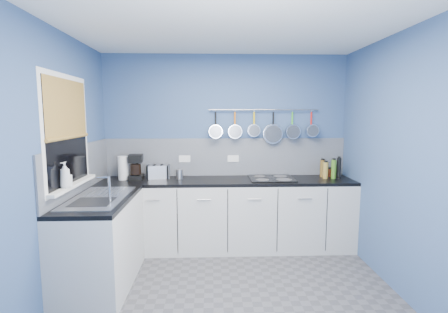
{
  "coord_description": "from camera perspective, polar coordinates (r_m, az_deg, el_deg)",
  "views": [
    {
      "loc": [
        -0.19,
        -2.95,
        1.72
      ],
      "look_at": [
        -0.05,
        0.75,
        1.25
      ],
      "focal_mm": 26.74,
      "sensor_mm": 36.0,
      "label": 1
    }
  ],
  "objects": [
    {
      "name": "ceiling",
      "position": [
        3.06,
        1.57,
        22.17
      ],
      "size": [
        3.2,
        3.0,
        0.02
      ],
      "primitive_type": "cube",
      "color": "white",
      "rests_on": "ground"
    },
    {
      "name": "pan_2",
      "position": [
        4.43,
        5.17,
        5.67
      ],
      "size": [
        0.17,
        0.06,
        0.36
      ],
      "primitive_type": null,
      "color": "silver",
      "rests_on": "pot_rail"
    },
    {
      "name": "backsplash_back",
      "position": [
        4.48,
        0.29,
        -0.08
      ],
      "size": [
        3.2,
        0.02,
        0.5
      ],
      "primitive_type": "cube",
      "color": "gray",
      "rests_on": "wall_back"
    },
    {
      "name": "condiment_2",
      "position": [
        4.59,
        16.48,
        -1.96
      ],
      "size": [
        0.06,
        0.06,
        0.22
      ],
      "primitive_type": "cylinder",
      "color": "brown",
      "rests_on": "worktop_back"
    },
    {
      "name": "condiment_4",
      "position": [
        4.5,
        18.23,
        -2.09
      ],
      "size": [
        0.06,
        0.06,
        0.24
      ],
      "primitive_type": "cylinder",
      "color": "#3F721E",
      "rests_on": "worktop_back"
    },
    {
      "name": "bamboo_blind",
      "position": [
        3.53,
        -25.24,
        7.44
      ],
      "size": [
        0.01,
        0.9,
        0.55
      ],
      "primitive_type": "cube",
      "color": "olive",
      "rests_on": "wall_left"
    },
    {
      "name": "socket_right",
      "position": [
        4.48,
        1.57,
        -0.35
      ],
      "size": [
        0.15,
        0.01,
        0.09
      ],
      "primitive_type": "cube",
      "color": "white",
      "rests_on": "backsplash_back"
    },
    {
      "name": "floor",
      "position": [
        3.43,
        1.41,
        -23.08
      ],
      "size": [
        3.2,
        3.0,
        0.02
      ],
      "primitive_type": "cube",
      "color": "#47474C",
      "rests_on": "ground"
    },
    {
      "name": "condiment_3",
      "position": [
        4.54,
        19.02,
        -1.89
      ],
      "size": [
        0.06,
        0.06,
        0.26
      ],
      "primitive_type": "cylinder",
      "color": "black",
      "rests_on": "worktop_back"
    },
    {
      "name": "cabinet_run_left",
      "position": [
        3.67,
        -20.21,
        -13.79
      ],
      "size": [
        0.6,
        1.2,
        0.86
      ],
      "primitive_type": "cube",
      "color": "beige",
      "rests_on": "ground"
    },
    {
      "name": "soap_bottle_b",
      "position": [
        3.4,
        -25.42,
        -3.38
      ],
      "size": [
        0.1,
        0.1,
        0.17
      ],
      "primitive_type": "imported",
      "rotation": [
        0.0,
        0.0,
        -0.43
      ],
      "color": "white",
      "rests_on": "window_sill"
    },
    {
      "name": "wall_left",
      "position": [
        3.31,
        -27.54,
        -1.75
      ],
      "size": [
        0.02,
        3.0,
        2.5
      ],
      "primitive_type": "cube",
      "color": "#36517E",
      "rests_on": "ground"
    },
    {
      "name": "pan_0",
      "position": [
        4.4,
        -1.45,
        5.58
      ],
      "size": [
        0.18,
        0.13,
        0.37
      ],
      "primitive_type": null,
      "color": "silver",
      "rests_on": "pot_rail"
    },
    {
      "name": "window_glass",
      "position": [
        3.54,
        -25.17,
        3.79
      ],
      "size": [
        0.01,
        0.9,
        1.0
      ],
      "primitive_type": "cube",
      "color": "black",
      "rests_on": "wall_left"
    },
    {
      "name": "canister",
      "position": [
        4.29,
        -7.62,
        -3.04
      ],
      "size": [
        0.1,
        0.1,
        0.12
      ],
      "primitive_type": "cylinder",
      "rotation": [
        0.0,
        0.0,
        0.17
      ],
      "color": "silver",
      "rests_on": "worktop_back"
    },
    {
      "name": "wall_right",
      "position": [
        3.49,
        28.91,
        -1.41
      ],
      "size": [
        0.02,
        3.0,
        2.5
      ],
      "primitive_type": "cube",
      "color": "#36517E",
      "rests_on": "ground"
    },
    {
      "name": "pan_3",
      "position": [
        4.47,
        8.4,
        5.05
      ],
      "size": [
        0.26,
        0.05,
        0.45
      ],
      "primitive_type": null,
      "color": "silver",
      "rests_on": "pot_rail"
    },
    {
      "name": "pan_1",
      "position": [
        4.41,
        1.87,
        5.54
      ],
      "size": [
        0.19,
        0.09,
        0.38
      ],
      "primitive_type": null,
      "color": "silver",
      "rests_on": "pot_rail"
    },
    {
      "name": "coffee_maker",
      "position": [
        4.34,
        -14.86,
        -1.78
      ],
      "size": [
        0.2,
        0.21,
        0.32
      ],
      "primitive_type": null,
      "rotation": [
        0.0,
        0.0,
        0.09
      ],
      "color": "black",
      "rests_on": "worktop_back"
    },
    {
      "name": "worktop_back",
      "position": [
        4.24,
        0.45,
        -4.2
      ],
      "size": [
        3.2,
        0.6,
        0.04
      ],
      "primitive_type": "cube",
      "color": "black",
      "rests_on": "cabinet_run_back"
    },
    {
      "name": "condiment_0",
      "position": [
        4.66,
        18.63,
        -2.44
      ],
      "size": [
        0.06,
        0.06,
        0.14
      ],
      "primitive_type": "cylinder",
      "color": "#265919",
      "rests_on": "worktop_back"
    },
    {
      "name": "paper_towel",
      "position": [
        4.39,
        -16.82,
        -1.89
      ],
      "size": [
        0.14,
        0.14,
        0.3
      ],
      "primitive_type": "cylinder",
      "rotation": [
        0.0,
        0.0,
        -0.07
      ],
      "color": "white",
      "rests_on": "worktop_back"
    },
    {
      "name": "soap_bottle_a",
      "position": [
        3.38,
        -25.53,
        -2.86
      ],
      "size": [
        0.12,
        0.12,
        0.24
      ],
      "primitive_type": "imported",
      "rotation": [
        0.0,
        0.0,
        -0.3
      ],
      "color": "white",
      "rests_on": "window_sill"
    },
    {
      "name": "hob",
      "position": [
        4.32,
        8.13,
        -3.72
      ],
      "size": [
        0.57,
        0.5,
        0.01
      ],
      "primitive_type": "cube",
      "color": "black",
      "rests_on": "worktop_back"
    },
    {
      "name": "pan_4",
      "position": [
        4.52,
        11.59,
        5.4
      ],
      "size": [
        0.19,
        0.1,
        0.38
      ],
      "primitive_type": null,
      "color": "silver",
      "rests_on": "pot_rail"
    },
    {
      "name": "wall_front",
      "position": [
        1.53,
        5.11,
        -10.65
      ],
      "size": [
        3.2,
        0.02,
        2.5
      ],
      "primitive_type": "cube",
      "color": "#36517E",
      "rests_on": "ground"
    },
    {
      "name": "toaster",
      "position": [
        4.39,
        -11.18,
        -2.56
      ],
      "size": [
        0.29,
        0.21,
        0.17
      ],
      "primitive_type": "cube",
      "rotation": [
        0.0,
        0.0,
        0.25
      ],
      "color": "silver",
      "rests_on": "worktop_back"
    },
    {
      "name": "condiment_1",
      "position": [
        4.63,
        17.58,
        -2.66
      ],
      "size": [
        0.06,
        0.06,
        0.11
      ],
      "primitive_type": "cylinder",
      "color": "#4C190C",
      "rests_on": "worktop_back"
    },
    {
      "name": "socket_left",
      "position": [
        4.48,
        -6.75,
        -0.39
      ],
      "size": [
        0.15,
        0.01,
        0.09
      ],
      "primitive_type": "cube",
      "color": "white",
      "rests_on": "backsplash_back"
    },
    {
      "name": "pot_rail",
      "position": [
        4.46,
        6.81,
        7.94
      ],
      "size": [
        1.45,
        0.02,
        0.02
      ],
      "primitive_type": "cylinder",
      "rotation": [
        0.0,
        1.57,
        0.0
      ],
      "color": "silver",
      "rests_on": "wall_back"
    },
    {
      "name": "condiment_5",
      "position": [
        4.47,
        16.96,
        -2.29
      ],
      "size": [
        0.07,
        0.07,
        0.21
      ],
      "primitive_type": "cylinder",
      "color": "olive",
      "rests_on": "worktop_back"
    },
    {
      "name": "cabinet_run_back",
      "position": [
        4.35,
        0.44,
        -10.01
      ],
      "size": [
        3.2,
        0.6,
        0.86
      ],
      "primitive_type": "cube",
      "color": "beige",
      "rests_on": "ground"
    },
    {
      "name": "wall_back",
      "position": [
        4.49,
        0.28,
        1.22
      ],
      "size": [
        3.2,
        0.02,
        2.5
      ],
      "primitive_type": "cube",
      "color": "#36517E",
      "rests_on": "ground"
    },
    {
      "name": "sink_unit",
      "position": [
        3.53,
        -20.55,
        -6.59
      ],
      "size": [
        0.5,
        0.95,
        0.01
      ],
      "primitive_type": "cube",
      "color": "silver",
      "rests_on": "worktop_left"
    },
    {
      "name": "pan_5",
      "position": [
        4.59,
        14.69,
        5.51
      ],
      "size": [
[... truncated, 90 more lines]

